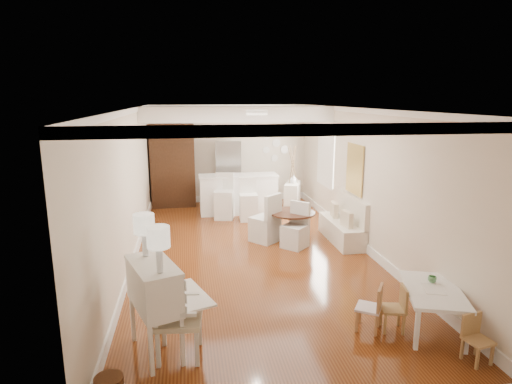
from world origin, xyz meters
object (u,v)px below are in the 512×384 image
object	(u,v)px
breakfast_counter	(238,194)
kids_table	(432,309)
bar_stool_left	(224,196)
pantry_cabinet	(173,165)
kids_chair_b	(369,307)
secretary_bureau	(155,309)
slip_chair_far	(265,217)
bar_stool_right	(248,200)
kids_chair_a	(393,308)
gustavian_armchair	(179,318)
dining_table	(292,227)
slip_chair_near	(295,226)
sideboard	(292,197)
fridge	(241,173)
kids_chair_c	(478,340)

from	to	relation	value
breakfast_counter	kids_table	bearing A→B (deg)	-73.80
breakfast_counter	bar_stool_left	world-z (taller)	bar_stool_left
breakfast_counter	pantry_cabinet	world-z (taller)	pantry_cabinet
kids_chair_b	breakfast_counter	size ratio (longest dim) A/B	0.31
secretary_bureau	breakfast_counter	world-z (taller)	secretary_bureau
slip_chair_far	bar_stool_right	bearing A→B (deg)	-127.28
kids_chair_a	slip_chair_far	xyz separation A→B (m)	(-1.01, 3.79, 0.21)
secretary_bureau	gustavian_armchair	size ratio (longest dim) A/B	1.17
pantry_cabinet	dining_table	bearing A→B (deg)	-54.51
kids_chair_b	slip_chair_near	xyz separation A→B (m)	(-0.17, 3.25, 0.14)
kids_table	slip_chair_far	distance (m)	4.15
breakfast_counter	bar_stool_right	distance (m)	0.74
secretary_bureau	sideboard	xyz separation A→B (m)	(3.21, 6.22, -0.19)
secretary_bureau	bar_stool_right	bearing A→B (deg)	50.41
breakfast_counter	sideboard	xyz separation A→B (m)	(1.47, 0.06, -0.14)
secretary_bureau	kids_chair_a	xyz separation A→B (m)	(3.02, 0.03, -0.26)
slip_chair_near	bar_stool_left	distance (m)	2.66
fridge	bar_stool_right	bearing A→B (deg)	-91.19
fridge	sideboard	xyz separation A→B (m)	(1.27, -0.99, -0.52)
kids_chair_c	slip_chair_near	bearing A→B (deg)	93.90
kids_chair_c	fridge	xyz separation A→B (m)	(-1.73, 8.00, 0.61)
slip_chair_far	bar_stool_right	world-z (taller)	bar_stool_right
slip_chair_far	breakfast_counter	world-z (taller)	slip_chair_far
slip_chair_far	fridge	xyz separation A→B (m)	(-0.08, 3.39, 0.38)
kids_chair_a	bar_stool_right	bearing A→B (deg)	-155.46
kids_table	kids_chair_a	xyz separation A→B (m)	(-0.51, 0.07, 0.02)
slip_chair_far	pantry_cabinet	distance (m)	4.00
slip_chair_near	bar_stool_right	distance (m)	2.20
gustavian_armchair	slip_chair_near	world-z (taller)	gustavian_armchair
secretary_bureau	kids_table	world-z (taller)	secretary_bureau
kids_table	slip_chair_near	world-z (taller)	slip_chair_near
kids_chair_a	sideboard	xyz separation A→B (m)	(0.19, 6.19, 0.07)
bar_stool_right	fridge	size ratio (longest dim) A/B	0.59
bar_stool_right	fridge	bearing A→B (deg)	92.09
secretary_bureau	slip_chair_near	bearing A→B (deg)	32.28
kids_chair_a	bar_stool_left	world-z (taller)	bar_stool_left
kids_table	dining_table	bearing A→B (deg)	104.51
kids_chair_a	fridge	size ratio (longest dim) A/B	0.35
kids_chair_b	gustavian_armchair	bearing A→B (deg)	-52.43
bar_stool_left	sideboard	world-z (taller)	bar_stool_left
sideboard	kids_chair_b	bearing A→B (deg)	-73.31
kids_table	secretary_bureau	bearing A→B (deg)	179.40
kids_table	slip_chair_far	size ratio (longest dim) A/B	1.09
secretary_bureau	kids_chair_c	world-z (taller)	secretary_bureau
kids_chair_a	dining_table	distance (m)	3.68
slip_chair_near	fridge	xyz separation A→B (m)	(-0.61, 3.87, 0.44)
secretary_bureau	kids_table	size ratio (longest dim) A/B	1.00
kids_chair_a	slip_chair_far	world-z (taller)	slip_chair_far
kids_chair_b	breakfast_counter	xyz separation A→B (m)	(-0.98, 6.07, 0.19)
secretary_bureau	dining_table	xyz separation A→B (m)	(2.57, 3.68, -0.24)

